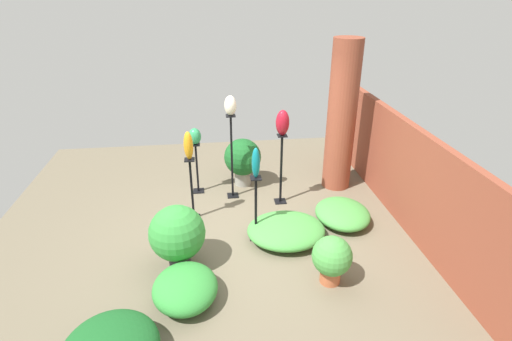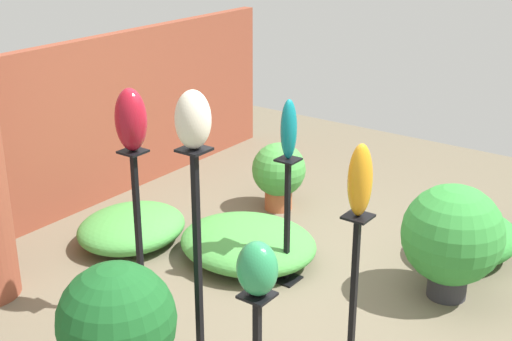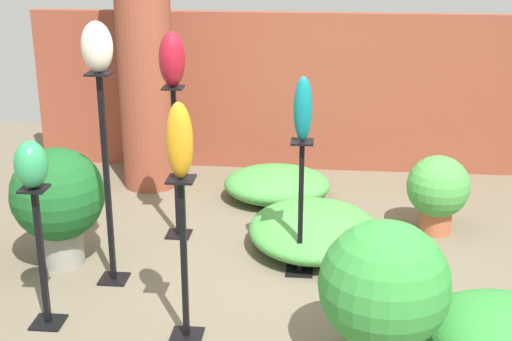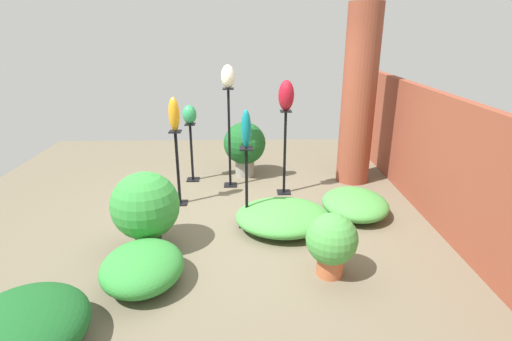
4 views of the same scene
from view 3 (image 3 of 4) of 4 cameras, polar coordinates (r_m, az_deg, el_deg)
ground_plane at (r=5.27m, az=2.73°, el=-8.69°), size 8.00×8.00×0.00m
brick_wall_back at (r=7.38m, az=3.81°, el=6.24°), size 5.60×0.12×1.62m
brick_pillar at (r=6.82m, az=-8.93°, el=9.69°), size 0.52×0.52×2.73m
pedestal_amber at (r=4.39m, az=-5.76°, el=-7.75°), size 0.20×0.20×1.06m
pedestal_teal at (r=5.19m, az=3.59°, el=-3.52°), size 0.20×0.20×1.02m
pedestal_jade at (r=4.73m, az=-16.74°, el=-7.20°), size 0.20×0.20×0.95m
pedestal_ruby at (r=5.79m, az=-6.40°, el=0.08°), size 0.20×0.20×1.26m
pedestal_ivory at (r=5.07m, az=-11.80°, el=-1.44°), size 0.20×0.20×1.53m
art_vase_amber at (r=4.09m, az=-6.13°, el=2.39°), size 0.16×0.15×0.45m
art_vase_teal at (r=4.94m, az=3.78°, el=4.93°), size 0.13×0.12×0.46m
art_vase_jade at (r=4.49m, az=-17.55°, el=0.46°), size 0.20×0.22×0.30m
art_vase_ruby at (r=5.56m, az=-6.74°, el=8.83°), size 0.20×0.22×0.43m
art_vase_ivory at (r=4.82m, az=-12.61°, el=9.63°), size 0.21×0.20×0.34m
potted_plant_walkway_edge at (r=4.17m, az=10.21°, el=-9.21°), size 0.76×0.76×0.90m
potted_plant_front_left at (r=5.49m, az=-15.57°, el=-2.16°), size 0.70×0.70×0.91m
potted_plant_near_pillar at (r=6.08m, az=14.35°, el=-1.49°), size 0.52×0.52×0.67m
foliage_bed_east at (r=4.54m, az=18.97°, el=-12.10°), size 0.91×0.79×0.38m
foliage_bed_center at (r=5.72m, az=4.62°, el=-4.71°), size 1.04×1.18×0.30m
foliage_bed_rear at (r=6.66m, az=1.69°, el=-1.12°), size 0.99×0.87×0.30m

